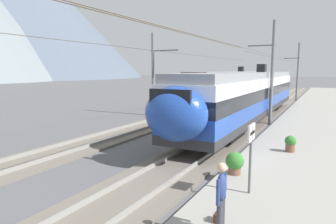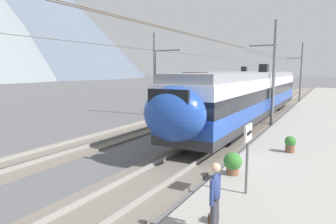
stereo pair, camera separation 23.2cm
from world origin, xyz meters
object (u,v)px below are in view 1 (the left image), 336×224
Objects in this scene: platform_sign at (251,143)px; passenger_walking at (221,195)px; train_near_platform at (249,94)px; train_far_track at (231,84)px; catenary_mast_far_side at (155,72)px; catenary_mast_east at (297,71)px; potted_plant_by_shelter at (290,143)px; potted_plant_platform_edge at (235,162)px; catenary_mast_mid at (271,71)px; handbag_beside_passenger at (219,217)px.

platform_sign reaches higher than passenger_walking.
train_near_platform is 0.94× the size of train_far_track.
catenary_mast_east is at bearing -25.69° from catenary_mast_far_side.
train_near_platform is at bearing 24.69° from potted_plant_by_shelter.
catenary_mast_east is (4.01, -7.51, 1.71)m from train_far_track.
platform_sign is at bearing 174.25° from potted_plant_by_shelter.
platform_sign is 2.01m from potted_plant_platform_edge.
catenary_mast_east reaches higher than catenary_mast_far_side.
catenary_mast_mid reaches higher than catenary_mast_far_side.
handbag_beside_passenger is (-15.88, -1.58, -3.53)m from catenary_mast_mid.
platform_sign reaches higher than potted_plant_by_shelter.
train_far_track is at bearing 22.34° from potted_plant_by_shelter.
train_near_platform is 15.59× the size of passenger_walking.
catenary_mast_far_side is 53.76× the size of potted_plant_platform_edge.
passenger_walking is (-16.71, -3.34, -0.99)m from train_near_platform.
catenary_mast_east is 28.40m from potted_plant_by_shelter.
catenary_mast_mid is 120.52× the size of handbag_beside_passenger.
train_far_track is 34.51× the size of potted_plant_platform_edge.
potted_plant_platform_edge is at bearing -163.26° from train_far_track.
train_far_track is 8.68m from catenary_mast_east.
passenger_walking is 4.15m from potted_plant_platform_edge.
train_near_platform is 32.36× the size of potted_plant_platform_edge.
train_far_track reaches higher than handbag_beside_passenger.
train_near_platform is 16.64m from train_far_track.
train_near_platform is 72.53× the size of handbag_beside_passenger.
train_near_platform is 13.00m from potted_plant_platform_edge.
train_near_platform is 16.58m from handbag_beside_passenger.
train_far_track reaches higher than passenger_walking.
catenary_mast_mid reaches higher than handbag_beside_passenger.
platform_sign is (-13.59, -11.49, -1.96)m from catenary_mast_far_side.
train_near_platform is at bearing 175.50° from catenary_mast_east.
train_near_platform reaches higher than potted_plant_platform_edge.
catenary_mast_mid is 1.00× the size of catenary_mast_east.
catenary_mast_mid is at bearing 16.19° from potted_plant_by_shelter.
passenger_walking is at bearing -168.71° from train_near_platform.
platform_sign is 2.62× the size of potted_plant_platform_edge.
passenger_walking is at bearing 175.81° from potted_plant_by_shelter.
train_near_platform is at bearing -86.37° from catenary_mast_far_side.
passenger_walking is (-36.26, -1.80, -2.70)m from catenary_mast_east.
catenary_mast_east is 35.95m from handbag_beside_passenger.
catenary_mast_far_side is at bearing 91.25° from catenary_mast_mid.
potted_plant_by_shelter is (-24.10, -9.90, -1.51)m from train_far_track.
train_far_track is at bearing 21.01° from train_near_platform.
platform_sign is at bearing -149.01° from potted_plant_platform_edge.
catenary_mast_east is at bearing 3.13° from platform_sign.
catenary_mast_east reaches higher than potted_plant_by_shelter.
train_near_platform is at bearing 13.47° from platform_sign.
catenary_mast_far_side reaches higher than train_near_platform.
train_far_track is at bearing 118.13° from catenary_mast_east.
catenary_mast_far_side is at bearing 93.63° from train_near_platform.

